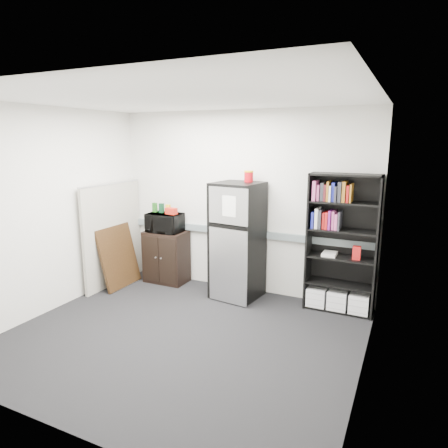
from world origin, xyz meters
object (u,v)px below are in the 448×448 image
Objects in this scene: cabinet at (166,257)px; cubicle_partition at (113,234)px; refrigerator at (237,241)px; bookshelf at (342,245)px; microwave at (165,223)px.

cubicle_partition is at bearing -149.11° from cabinet.
cubicle_partition is at bearing -163.02° from refrigerator.
bookshelf is at bearing 8.06° from cubicle_partition.
bookshelf is 2.77m from cabinet.
microwave is (-2.73, -0.08, 0.07)m from bookshelf.
cabinet is at bearing -176.32° from refrigerator.
cubicle_partition is 2.02m from refrigerator.
cabinet is (0.70, 0.42, -0.39)m from cubicle_partition.
bookshelf is 1.10× the size of refrigerator.
refrigerator reaches higher than cabinet.
cabinet is (-2.73, -0.06, -0.50)m from bookshelf.
cubicle_partition is at bearing -171.94° from bookshelf.
cabinet is 0.49× the size of refrigerator.
cabinet is 1.54× the size of microwave.
refrigerator is (1.28, -0.06, -0.14)m from microwave.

